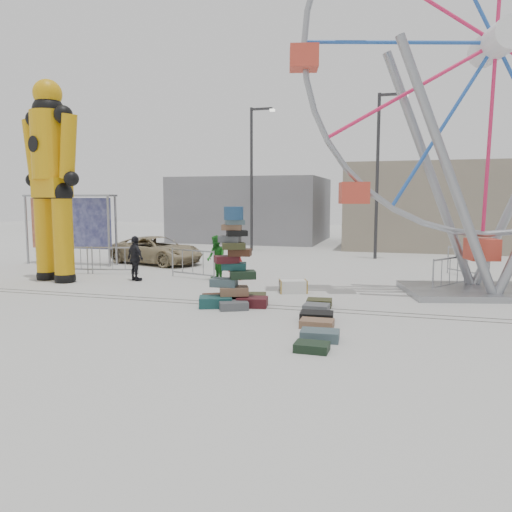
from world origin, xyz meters
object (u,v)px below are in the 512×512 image
(lamp_post_left, at_px, (253,172))
(banner_scaffold, at_px, (70,212))
(crash_test_dummy, at_px, (51,173))
(barricade_dummy_a, at_px, (70,260))
(barricade_wheel_front, at_px, (450,273))
(parked_suv, at_px, (157,250))
(barricade_wheel_back, at_px, (468,262))
(pedestrian_red, at_px, (235,255))
(barricade_dummy_b, at_px, (113,260))
(ferris_wheel, at_px, (494,77))
(pedestrian_green, at_px, (216,258))
(barricade_dummy_c, at_px, (193,264))
(lamp_post_right, at_px, (379,167))
(suitcase_tower, at_px, (234,278))
(pedestrian_black, at_px, (135,258))
(steamer_trunk, at_px, (293,287))

(lamp_post_left, relative_size, banner_scaffold, 1.83)
(crash_test_dummy, bearing_deg, barricade_dummy_a, 129.48)
(barricade_wheel_front, relative_size, parked_suv, 0.45)
(barricade_wheel_back, bearing_deg, pedestrian_red, -108.06)
(barricade_dummy_a, distance_m, barricade_dummy_b, 1.79)
(ferris_wheel, relative_size, pedestrian_green, 8.14)
(lamp_post_left, bearing_deg, pedestrian_red, -77.15)
(barricade_dummy_c, bearing_deg, lamp_post_right, 69.05)
(lamp_post_right, xyz_separation_m, suitcase_tower, (-3.37, -12.27, -3.71))
(banner_scaffold, distance_m, pedestrian_green, 8.30)
(barricade_dummy_a, bearing_deg, crash_test_dummy, -71.89)
(lamp_post_right, xyz_separation_m, barricade_dummy_b, (-9.82, -8.08, -3.93))
(ferris_wheel, height_order, barricade_dummy_a, ferris_wheel)
(barricade_wheel_front, relative_size, pedestrian_red, 1.10)
(barricade_wheel_front, bearing_deg, barricade_dummy_c, 124.52)
(suitcase_tower, relative_size, pedestrian_green, 1.68)
(crash_test_dummy, relative_size, barricade_dummy_c, 3.66)
(lamp_post_left, relative_size, barricade_dummy_b, 4.00)
(ferris_wheel, xyz_separation_m, parked_suv, (-13.22, 3.89, -5.93))
(barricade_dummy_c, distance_m, pedestrian_black, 2.08)
(suitcase_tower, relative_size, crash_test_dummy, 0.38)
(barricade_dummy_a, bearing_deg, ferris_wheel, -4.33)
(ferris_wheel, height_order, pedestrian_green, ferris_wheel)
(pedestrian_green, xyz_separation_m, pedestrian_black, (-2.74, -1.00, -0.00))
(banner_scaffold, distance_m, pedestrian_red, 8.93)
(lamp_post_right, bearing_deg, barricade_dummy_c, -127.59)
(banner_scaffold, distance_m, parked_suv, 4.19)
(steamer_trunk, bearing_deg, lamp_post_right, 58.11)
(ferris_wheel, bearing_deg, crash_test_dummy, 172.41)
(lamp_post_right, height_order, barricade_wheel_front, lamp_post_right)
(lamp_post_right, relative_size, steamer_trunk, 9.36)
(pedestrian_black, xyz_separation_m, parked_suv, (-1.50, 4.56, -0.19))
(pedestrian_red, height_order, pedestrian_black, pedestrian_red)
(barricade_dummy_c, height_order, pedestrian_green, pedestrian_green)
(lamp_post_left, xyz_separation_m, pedestrian_black, (-1.12, -11.28, -3.67))
(barricade_wheel_front, height_order, pedestrian_black, pedestrian_black)
(pedestrian_red, height_order, parked_suv, pedestrian_red)
(parked_suv, bearing_deg, ferris_wheel, -89.69)
(pedestrian_black, bearing_deg, lamp_post_right, -100.35)
(parked_suv, bearing_deg, pedestrian_green, -113.28)
(lamp_post_left, distance_m, suitcase_tower, 15.19)
(banner_scaffold, bearing_deg, barricade_dummy_a, -57.95)
(suitcase_tower, relative_size, pedestrian_red, 1.51)
(steamer_trunk, bearing_deg, banner_scaffold, 140.37)
(crash_test_dummy, bearing_deg, steamer_trunk, 18.59)
(crash_test_dummy, xyz_separation_m, pedestrian_green, (5.52, 1.82, -3.04))
(suitcase_tower, distance_m, barricade_dummy_c, 5.02)
(barricade_dummy_b, height_order, pedestrian_black, pedestrian_black)
(ferris_wheel, relative_size, parked_suv, 2.97)
(crash_test_dummy, relative_size, banner_scaffold, 1.67)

